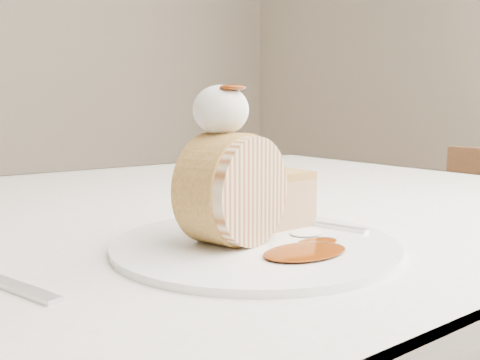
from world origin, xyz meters
TOP-DOWN VIEW (x-y plane):
  - table at (0.00, 0.20)m, footprint 1.40×0.90m
  - plate at (0.03, -0.04)m, footprint 0.27×0.27m
  - roulade_slice at (0.01, -0.03)m, footprint 0.11×0.08m
  - cake_chunk at (0.09, 0.00)m, footprint 0.06×0.05m
  - whipped_cream at (0.01, -0.01)m, footprint 0.05×0.05m
  - caramel_drizzle at (0.01, -0.03)m, footprint 0.03×0.02m
  - caramel_pool at (0.04, -0.09)m, footprint 0.08×0.05m
  - fork at (0.12, -0.02)m, footprint 0.06×0.16m
  - spoon at (-0.18, -0.00)m, footprint 0.07×0.16m

SIDE VIEW (x-z plane):
  - table at x=0.00m, z-range 0.29..1.04m
  - spoon at x=-0.18m, z-range 0.75..0.75m
  - plate at x=0.03m, z-range 0.75..0.76m
  - fork at x=0.12m, z-range 0.76..0.76m
  - caramel_pool at x=0.04m, z-range 0.76..0.76m
  - cake_chunk at x=0.09m, z-range 0.76..0.81m
  - roulade_slice at x=0.01m, z-range 0.76..0.85m
  - whipped_cream at x=0.01m, z-range 0.85..0.90m
  - caramel_drizzle at x=0.01m, z-range 0.90..0.90m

